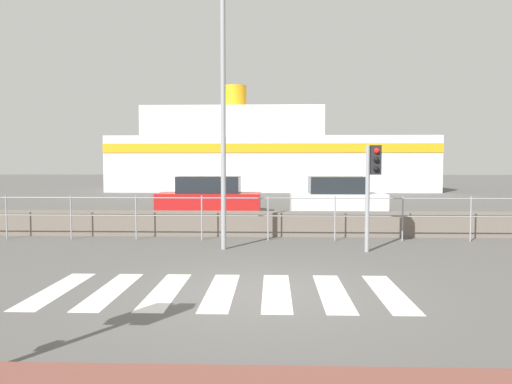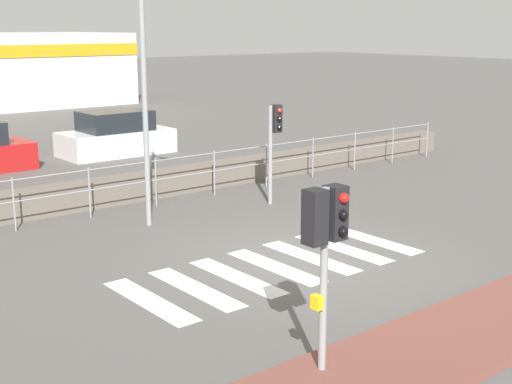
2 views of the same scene
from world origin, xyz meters
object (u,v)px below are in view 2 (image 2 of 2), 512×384
(traffic_light_near, at_px, (325,232))
(traffic_light_far, at_px, (274,132))
(parked_car_white, at_px, (116,136))
(streetlamp, at_px, (146,36))

(traffic_light_near, bearing_deg, traffic_light_far, 53.31)
(traffic_light_far, relative_size, parked_car_white, 0.65)
(traffic_light_near, distance_m, streetlamp, 8.01)
(traffic_light_near, xyz_separation_m, streetlamp, (1.98, 7.44, 2.23))
(parked_car_white, bearing_deg, traffic_light_far, -92.12)
(traffic_light_near, height_order, parked_car_white, traffic_light_near)
(traffic_light_near, bearing_deg, streetlamp, 75.06)
(traffic_light_far, distance_m, streetlamp, 4.21)
(traffic_light_near, distance_m, parked_car_white, 17.28)
(parked_car_white, bearing_deg, streetlamp, -113.55)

